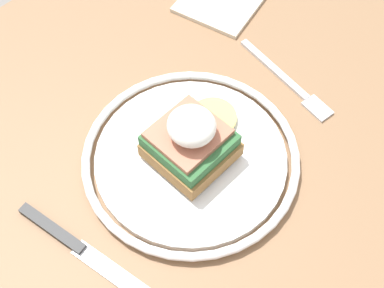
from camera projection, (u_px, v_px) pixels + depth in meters
name	position (u px, v px, depth m)	size (l,w,h in m)	color
dining_table	(167.00, 187.00, 0.75)	(1.01, 0.65, 0.73)	#846042
plate	(192.00, 157.00, 0.62)	(0.25, 0.25, 0.02)	white
sandwich	(192.00, 138.00, 0.59)	(0.12, 0.09, 0.08)	olive
fork	(288.00, 82.00, 0.69)	(0.04, 0.16, 0.00)	silver
knife	(76.00, 246.00, 0.57)	(0.04, 0.18, 0.01)	#2D2D2D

